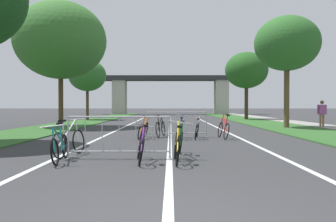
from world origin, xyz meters
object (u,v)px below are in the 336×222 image
(bicycle_green_5, at_px, (180,143))
(bicycle_purple_9, at_px, (141,147))
(crowd_barrier_second, at_px, (176,125))
(bicycle_orange_2, at_px, (143,130))
(bicycle_teal_6, at_px, (60,147))
(bicycle_yellow_7, at_px, (177,146))
(tree_right_oak_near, at_px, (246,70))
(bicycle_black_0, at_px, (160,128))
(crowd_barrier_nearest, at_px, (119,137))
(bicycle_red_8, at_px, (224,129))
(bicycle_blue_4, at_px, (180,130))
(tree_left_pine_far, at_px, (87,75))
(pedestrian_in_red_jacket, at_px, (322,111))
(bicycle_white_3, at_px, (69,141))
(tree_left_oak_mid, at_px, (61,40))
(tree_right_cypress_far, at_px, (287,44))
(bicycle_silver_1, at_px, (197,130))

(bicycle_green_5, height_order, bicycle_purple_9, bicycle_green_5)
(crowd_barrier_second, xyz_separation_m, bicycle_orange_2, (-1.30, -0.40, -0.17))
(bicycle_teal_6, xyz_separation_m, bicycle_yellow_7, (2.70, -0.02, 0.02))
(tree_right_oak_near, height_order, bicycle_black_0, tree_right_oak_near)
(crowd_barrier_nearest, relative_size, bicycle_green_5, 1.49)
(bicycle_black_0, distance_m, bicycle_teal_6, 6.79)
(bicycle_red_8, bearing_deg, bicycle_blue_4, 179.28)
(bicycle_green_5, bearing_deg, tree_left_pine_far, -65.66)
(crowd_barrier_nearest, distance_m, pedestrian_in_red_jacket, 15.46)
(bicycle_purple_9, bearing_deg, bicycle_white_3, 148.17)
(bicycle_blue_4, distance_m, bicycle_red_8, 1.73)
(bicycle_green_5, bearing_deg, crowd_barrier_nearest, 19.49)
(tree_left_oak_mid, distance_m, bicycle_white_3, 13.42)
(crowd_barrier_second, height_order, bicycle_blue_4, crowd_barrier_second)
(tree_right_cypress_far, relative_size, crowd_barrier_second, 2.51)
(tree_left_pine_far, relative_size, bicycle_blue_4, 3.33)
(bicycle_white_3, height_order, pedestrian_in_red_jacket, pedestrian_in_red_jacket)
(tree_right_cypress_far, xyz_separation_m, bicycle_red_8, (-4.59, -6.20, -4.47))
(bicycle_white_3, bearing_deg, pedestrian_in_red_jacket, 56.17)
(bicycle_blue_4, bearing_deg, bicycle_white_3, -120.17)
(bicycle_black_0, distance_m, bicycle_white_3, 5.97)
(pedestrian_in_red_jacket, bearing_deg, tree_left_pine_far, 139.93)
(bicycle_silver_1, xyz_separation_m, bicycle_blue_4, (-0.69, -0.16, 0.00))
(tree_right_cypress_far, distance_m, pedestrian_in_red_jacket, 4.47)
(tree_left_oak_mid, height_order, bicycle_green_5, tree_left_oak_mid)
(tree_left_oak_mid, xyz_separation_m, tree_left_pine_far, (-0.86, 10.08, -1.22))
(bicycle_black_0, xyz_separation_m, bicycle_yellow_7, (0.57, -6.47, 0.01))
(bicycle_black_0, bearing_deg, bicycle_red_8, -8.20)
(tree_right_cypress_far, height_order, bicycle_green_5, tree_right_cypress_far)
(bicycle_blue_4, relative_size, bicycle_purple_9, 1.00)
(bicycle_teal_6, xyz_separation_m, pedestrian_in_red_jacket, (11.43, 12.14, 0.62))
(crowd_barrier_second, height_order, bicycle_teal_6, crowd_barrier_second)
(tree_left_oak_mid, height_order, bicycle_red_8, tree_left_oak_mid)
(bicycle_green_5, height_order, pedestrian_in_red_jacket, pedestrian_in_red_jacket)
(bicycle_silver_1, xyz_separation_m, bicycle_orange_2, (-2.13, 0.02, -0.00))
(bicycle_white_3, relative_size, bicycle_red_8, 0.97)
(crowd_barrier_second, relative_size, bicycle_orange_2, 1.49)
(bicycle_silver_1, bearing_deg, bicycle_green_5, -91.93)
(crowd_barrier_nearest, xyz_separation_m, bicycle_blue_4, (1.62, 4.98, -0.16))
(tree_left_pine_far, bearing_deg, tree_right_oak_near, 2.64)
(bicycle_orange_2, bearing_deg, tree_right_oak_near, 72.88)
(pedestrian_in_red_jacket, bearing_deg, bicycle_yellow_7, -132.66)
(bicycle_purple_9, bearing_deg, crowd_barrier_second, 74.90)
(tree_left_oak_mid, distance_m, tree_right_oak_near, 17.37)
(bicycle_purple_9, height_order, pedestrian_in_red_jacket, pedestrian_in_red_jacket)
(bicycle_silver_1, relative_size, bicycle_white_3, 1.04)
(bicycle_blue_4, distance_m, pedestrian_in_red_jacket, 10.84)
(bicycle_white_3, height_order, bicycle_blue_4, bicycle_white_3)
(bicycle_teal_6, relative_size, bicycle_yellow_7, 0.94)
(crowd_barrier_nearest, relative_size, bicycle_blue_4, 1.55)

